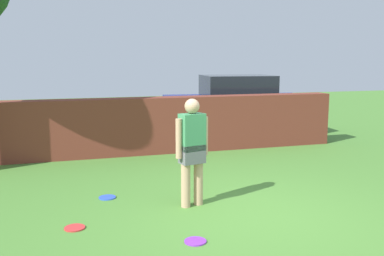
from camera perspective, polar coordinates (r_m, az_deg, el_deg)
ground_plane at (r=6.27m, az=8.20°, el=-11.48°), size 40.00×40.00×0.00m
brick_wall at (r=10.01m, az=-10.94°, el=0.07°), size 11.22×0.50×1.31m
person at (r=6.42m, az=0.01°, el=-2.56°), size 0.53×0.30×1.62m
car at (r=12.89m, az=5.94°, el=3.09°), size 4.35×2.25×1.72m
frisbee_red at (r=6.01m, az=-15.16°, el=-12.55°), size 0.27×0.27×0.02m
frisbee_purple at (r=5.42m, az=0.44°, el=-14.67°), size 0.27×0.27×0.02m
frisbee_blue at (r=7.12m, az=-11.07°, el=-8.95°), size 0.27×0.27×0.02m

